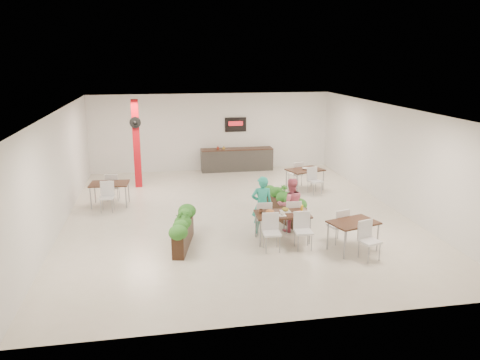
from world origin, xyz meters
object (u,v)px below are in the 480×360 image
planter_left (183,228)px  side_table_b (305,172)px  side_table_c (353,227)px  diner_woman (291,205)px  service_counter (237,159)px  planter_right (284,204)px  diner_man (262,205)px  side_table_a (110,187)px  red_column (137,143)px  main_table (282,218)px

planter_left → side_table_b: (4.63, 4.49, 0.13)m
side_table_c → diner_woman: bearing=109.2°
service_counter → planter_left: 8.27m
diner_woman → planter_right: bearing=-90.0°
planter_left → side_table_b: planter_left is taller
diner_man → side_table_c: 2.51m
planter_right → side_table_c: 2.65m
planter_right → side_table_a: size_ratio=1.20×
side_table_c → diner_man: bearing=124.2°
service_counter → side_table_c: service_counter is taller
red_column → planter_left: (1.28, -5.94, -1.14)m
service_counter → diner_man: bearing=-94.4°
main_table → side_table_c: 1.81m
main_table → planter_right: size_ratio=0.85×
planter_left → planter_right: (3.00, 1.42, 0.01)m
main_table → planter_left: bearing=178.3°
planter_left → planter_right: planter_right is taller
red_column → side_table_c: 8.84m
service_counter → red_column: bearing=-155.0°
diner_man → side_table_a: size_ratio=0.97×
diner_man → planter_left: size_ratio=0.88×
side_table_a → main_table: bearing=-35.6°
service_counter → diner_man: (-0.55, -7.23, 0.30)m
service_counter → diner_man: service_counter is taller
diner_woman → side_table_b: size_ratio=0.90×
planter_left → planter_right: bearing=25.3°
diner_man → planter_right: 1.22m
service_counter → side_table_a: (-4.83, -4.02, 0.14)m
planter_left → red_column: bearing=102.2°
planter_left → service_counter: bearing=70.8°
planter_right → side_table_b: size_ratio=1.18×
planter_right → planter_left: bearing=-154.7°
main_table → side_table_c: bearing=-30.5°
service_counter → side_table_b: bearing=-60.0°
service_counter → side_table_c: size_ratio=1.79×
main_table → planter_right: 1.56m
diner_woman → planter_left: size_ratio=0.83×
planter_left → side_table_a: 4.34m
service_counter → diner_woman: size_ratio=2.00×
service_counter → diner_woman: bearing=-88.1°
main_table → side_table_b: (2.08, 4.56, -0.00)m
planter_right → main_table: bearing=-106.7°
red_column → diner_man: 6.43m
main_table → diner_woman: size_ratio=1.12×
side_table_a → diner_woman: bearing=-28.3°
diner_woman → side_table_a: (-5.07, 3.21, -0.12)m
planter_right → side_table_c: size_ratio=1.18×
side_table_b → planter_left: bearing=-153.7°
side_table_a → side_table_b: same height
red_column → diner_man: (3.44, -5.36, -0.85)m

